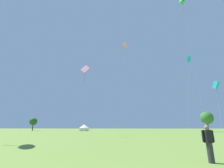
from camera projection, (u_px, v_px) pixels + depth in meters
kite_pink_diamond at (85, 70)px, 31.92m from camera, size 3.37×2.63×14.01m
kite_pink_parafoil at (125, 45)px, 42.24m from camera, size 2.65×3.08×23.41m
kite_green_box at (182, 0)px, 46.02m from camera, size 1.91×3.09×38.49m
kite_cyan_diamond at (189, 61)px, 27.90m from camera, size 2.78×1.65×14.11m
kite_cyan_box at (216, 85)px, 28.89m from camera, size 2.09×2.45×9.85m
person_spectator at (209, 144)px, 7.64m from camera, size 0.57×0.32×1.73m
festival_tent_left at (84, 127)px, 71.05m from camera, size 4.33×4.33×2.82m
tree_distant_left at (33, 122)px, 74.63m from camera, size 3.46×3.46×5.93m
tree_distant_right at (207, 118)px, 59.73m from camera, size 4.62×4.62×7.36m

